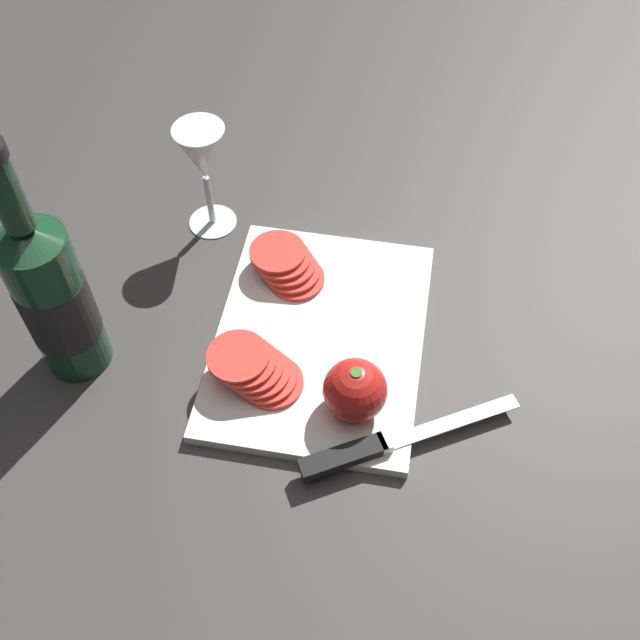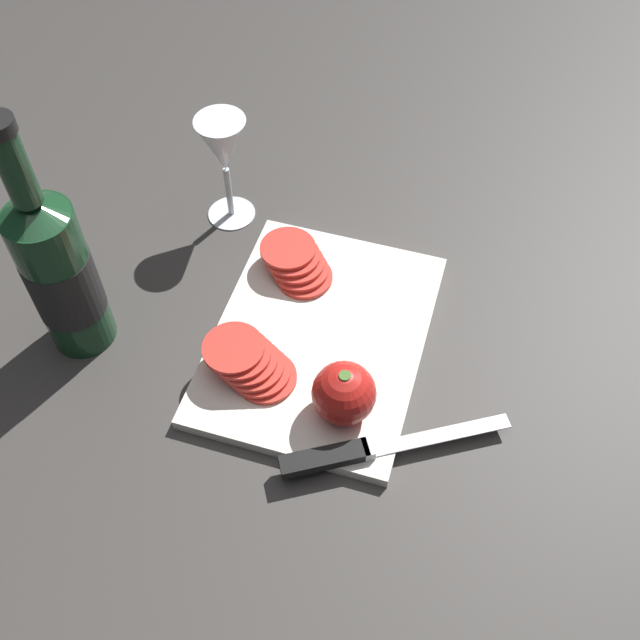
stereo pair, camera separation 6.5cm
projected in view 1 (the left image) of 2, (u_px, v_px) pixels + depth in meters
name	position (u px, v px, depth m)	size (l,w,h in m)	color
ground_plane	(309.00, 366.00, 0.93)	(3.00, 3.00, 0.00)	#383533
cutting_board	(320.00, 338.00, 0.95)	(0.34, 0.26, 0.02)	silver
wine_bottle	(53.00, 296.00, 0.84)	(0.08, 0.08, 0.34)	#14381E
wine_glass	(203.00, 159.00, 0.99)	(0.07, 0.07, 0.17)	silver
whole_tomato	(355.00, 390.00, 0.85)	(0.07, 0.07, 0.08)	red
knife	(363.00, 450.00, 0.84)	(0.15, 0.24, 0.01)	silver
tomato_slice_stack_near	(287.00, 265.00, 0.99)	(0.09, 0.10, 0.03)	red
tomato_slice_stack_far	(255.00, 370.00, 0.89)	(0.08, 0.12, 0.04)	red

